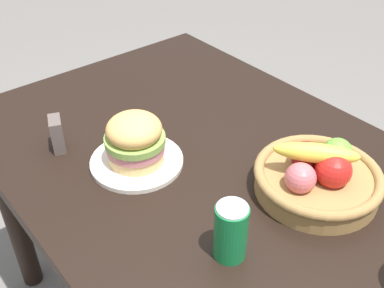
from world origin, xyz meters
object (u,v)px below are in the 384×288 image
Objects in this scene: soda_can at (231,231)px; napkin_holder at (57,134)px; sandwich at (135,139)px; fruit_basket at (318,176)px; plate at (137,161)px.

soda_can is 1.40× the size of napkin_holder.
fruit_basket is (0.34, 0.26, -0.03)m from sandwich.
plate is at bearing -142.82° from fruit_basket.
napkin_holder is (-0.52, -0.38, -0.00)m from fruit_basket.
plate is 0.07m from sandwich.
fruit_basket is 0.65m from napkin_holder.
soda_can is 0.43× the size of fruit_basket.
sandwich is 0.43m from fruit_basket.
sandwich reaches higher than soda_can.
fruit_basket reaches higher than napkin_holder.
sandwich is 0.22m from napkin_holder.
napkin_holder is at bearing -143.89° from fruit_basket.
plate is 2.56× the size of napkin_holder.
plate is 1.56× the size of sandwich.
napkin_holder is (-0.53, -0.10, -0.02)m from soda_can.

